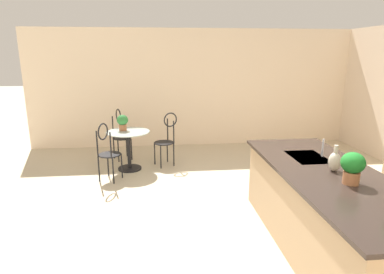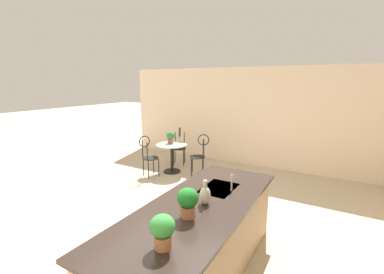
{
  "view_description": "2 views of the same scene",
  "coord_description": "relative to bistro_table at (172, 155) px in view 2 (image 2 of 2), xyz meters",
  "views": [
    {
      "loc": [
        3.36,
        -0.95,
        2.14
      ],
      "look_at": [
        -1.35,
        -0.46,
        0.92
      ],
      "focal_mm": 30.41,
      "sensor_mm": 36.0,
      "label": 1
    },
    {
      "loc": [
        2.72,
        2.16,
        2.3
      ],
      "look_at": [
        -1.58,
        -0.33,
        1.24
      ],
      "focal_mm": 24.29,
      "sensor_mm": 36.0,
      "label": 2
    }
  ],
  "objects": [
    {
      "name": "kitchen_island",
      "position": [
        2.9,
        2.37,
        0.02
      ],
      "size": [
        2.8,
        1.06,
        0.92
      ],
      "color": "tan",
      "rests_on": "ground"
    },
    {
      "name": "chair_near_window",
      "position": [
        0.56,
        -0.31,
        0.13
      ],
      "size": [
        0.52,
        0.5,
        1.04
      ],
      "color": "black",
      "rests_on": "ground"
    },
    {
      "name": "vase_on_counter",
      "position": [
        2.85,
        2.42,
        0.58
      ],
      "size": [
        0.13,
        0.13,
        0.29
      ],
      "color": "#BCB29E",
      "rests_on": "kitchen_island"
    },
    {
      "name": "chair_by_island",
      "position": [
        -0.19,
        0.71,
        0.13
      ],
      "size": [
        0.5,
        0.52,
        1.04
      ],
      "color": "black",
      "rests_on": "ground"
    },
    {
      "name": "potted_plant_counter_far",
      "position": [
        3.75,
        2.49,
        0.65
      ],
      "size": [
        0.21,
        0.21,
        0.3
      ],
      "color": "#9E603D",
      "rests_on": "kitchen_island"
    },
    {
      "name": "sink_faucet",
      "position": [
        2.35,
        2.55,
        0.58
      ],
      "size": [
        0.02,
        0.02,
        0.22
      ],
      "primitive_type": "cylinder",
      "color": "#B2B5BA",
      "rests_on": "kitchen_island"
    },
    {
      "name": "wall_left_window",
      "position": [
        -1.66,
        1.52,
        0.9
      ],
      "size": [
        0.12,
        7.8,
        2.7
      ],
      "primitive_type": "cube",
      "color": "beige",
      "rests_on": "ground"
    },
    {
      "name": "potted_plant_counter_near",
      "position": [
        3.2,
        2.4,
        0.65
      ],
      "size": [
        0.22,
        0.22,
        0.32
      ],
      "color": "#9E603D",
      "rests_on": "kitchen_island"
    },
    {
      "name": "potted_plant_on_table",
      "position": [
        -0.1,
        -0.1,
        0.46
      ],
      "size": [
        0.21,
        0.21,
        0.3
      ],
      "color": "#9E603D",
      "rests_on": "bistro_table"
    },
    {
      "name": "bistro_table",
      "position": [
        0.0,
        0.0,
        0.0
      ],
      "size": [
        0.8,
        0.8,
        0.74
      ],
      "color": "black",
      "rests_on": "ground"
    },
    {
      "name": "ground_plane",
      "position": [
        2.6,
        1.52,
        -0.45
      ],
      "size": [
        40.0,
        40.0,
        0.0
      ],
      "primitive_type": "plane",
      "color": "beige"
    },
    {
      "name": "chair_toward_desk",
      "position": [
        -0.69,
        -0.21,
        0.13
      ],
      "size": [
        0.52,
        0.51,
        1.04
      ],
      "color": "black",
      "rests_on": "ground"
    }
  ]
}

